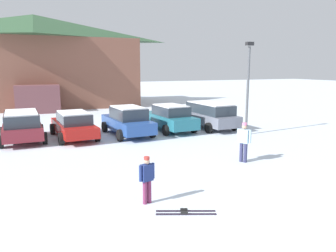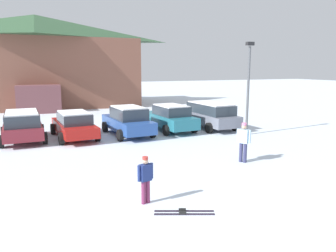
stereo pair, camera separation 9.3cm
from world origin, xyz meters
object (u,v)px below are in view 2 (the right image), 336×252
object	(u,v)px
lamp_post	(248,83)
parked_maroon_van	(23,125)
skier_adult_in_blue_parka	(244,140)
parked_blue_hatchback	(128,121)
pair_of_skis	(184,212)
ski_lodge	(37,61)
skier_teen_in_navy_coat	(145,177)
parked_red_sedan	(74,124)
parked_teal_hatchback	(170,117)
parked_grey_wagon	(210,114)

from	to	relation	value
lamp_post	parked_maroon_van	bearing A→B (deg)	164.17
parked_maroon_van	skier_adult_in_blue_parka	world-z (taller)	skier_adult_in_blue_parka
parked_blue_hatchback	pair_of_skis	world-z (taller)	parked_blue_hatchback
ski_lodge	skier_teen_in_navy_coat	bearing A→B (deg)	-86.34
parked_maroon_van	pair_of_skis	world-z (taller)	parked_maroon_van
parked_red_sedan	lamp_post	world-z (taller)	lamp_post
skier_adult_in_blue_parka	pair_of_skis	world-z (taller)	skier_adult_in_blue_parka
skier_teen_in_navy_coat	lamp_post	bearing A→B (deg)	38.50
pair_of_skis	lamp_post	size ratio (longest dim) A/B	0.30
skier_adult_in_blue_parka	pair_of_skis	bearing A→B (deg)	-142.45
parked_maroon_van	pair_of_skis	distance (m)	12.13
skier_adult_in_blue_parka	lamp_post	xyz separation A→B (m)	(3.60, 4.60, 2.06)
skier_adult_in_blue_parka	pair_of_skis	xyz separation A→B (m)	(-4.42, -3.40, -0.92)
parked_red_sedan	lamp_post	xyz separation A→B (m)	(9.41, -3.12, 2.24)
parked_maroon_van	skier_teen_in_navy_coat	world-z (taller)	parked_maroon_van
lamp_post	skier_adult_in_blue_parka	bearing A→B (deg)	-128.06
parked_teal_hatchback	parked_blue_hatchback	bearing A→B (deg)	-173.68
skier_adult_in_blue_parka	lamp_post	bearing A→B (deg)	51.94
parked_maroon_van	parked_red_sedan	distance (m)	2.65
ski_lodge	lamp_post	size ratio (longest dim) A/B	3.76
parked_teal_hatchback	skier_teen_in_navy_coat	distance (m)	11.25
parked_red_sedan	pair_of_skis	xyz separation A→B (m)	(1.39, -11.11, -0.75)
parked_teal_hatchback	lamp_post	size ratio (longest dim) A/B	0.88
parked_teal_hatchback	pair_of_skis	xyz separation A→B (m)	(-4.44, -11.02, -0.81)
parked_maroon_van	parked_blue_hatchback	size ratio (longest dim) A/B	0.88
skier_adult_in_blue_parka	parked_red_sedan	bearing A→B (deg)	126.96
skier_adult_in_blue_parka	parked_maroon_van	bearing A→B (deg)	136.50
parked_grey_wagon	skier_adult_in_blue_parka	distance (m)	7.83
parked_grey_wagon	pair_of_skis	xyz separation A→B (m)	(-7.14, -10.74, -0.88)
parked_blue_hatchback	parked_grey_wagon	size ratio (longest dim) A/B	0.98
parked_grey_wagon	skier_teen_in_navy_coat	distance (m)	12.50
parked_maroon_van	pair_of_skis	xyz separation A→B (m)	(4.02, -11.41, -0.85)
parked_grey_wagon	skier_teen_in_navy_coat	world-z (taller)	parked_grey_wagon
skier_adult_in_blue_parka	pair_of_skis	size ratio (longest dim) A/B	1.03
pair_of_skis	lamp_post	world-z (taller)	lamp_post
parked_blue_hatchback	parked_grey_wagon	distance (m)	5.53
parked_maroon_van	parked_grey_wagon	size ratio (longest dim) A/B	0.86
ski_lodge	parked_teal_hatchback	world-z (taller)	ski_lodge
parked_teal_hatchback	parked_grey_wagon	xyz separation A→B (m)	(2.70, -0.28, 0.07)
lamp_post	parked_red_sedan	bearing A→B (deg)	161.65
parked_blue_hatchback	ski_lodge	bearing A→B (deg)	103.08
parked_red_sedan	skier_teen_in_navy_coat	bearing A→B (deg)	-86.27
parked_grey_wagon	parked_maroon_van	bearing A→B (deg)	176.56
parked_teal_hatchback	skier_teen_in_navy_coat	world-z (taller)	parked_teal_hatchback
ski_lodge	skier_adult_in_blue_parka	size ratio (longest dim) A/B	12.01
pair_of_skis	parked_grey_wagon	bearing A→B (deg)	56.36
parked_maroon_van	skier_teen_in_navy_coat	bearing A→B (deg)	-72.40
parked_blue_hatchback	parked_teal_hatchback	size ratio (longest dim) A/B	1.00
parked_red_sedan	parked_blue_hatchback	bearing A→B (deg)	-7.69
ski_lodge	parked_red_sedan	bearing A→B (deg)	-86.37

